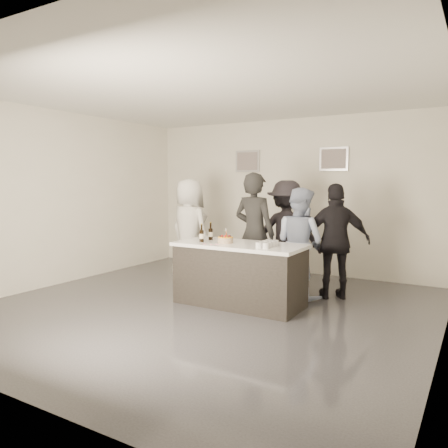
# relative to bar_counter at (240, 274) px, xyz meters

# --- Properties ---
(floor) EXTENTS (6.00, 6.00, 0.00)m
(floor) POSITION_rel_bar_counter_xyz_m (-0.34, -0.36, -0.45)
(floor) COLOR #3D3D42
(floor) RESTS_ON ground
(ceiling) EXTENTS (6.00, 6.00, 0.00)m
(ceiling) POSITION_rel_bar_counter_xyz_m (-0.34, -0.36, 2.55)
(ceiling) COLOR white
(wall_back) EXTENTS (6.00, 0.04, 3.00)m
(wall_back) POSITION_rel_bar_counter_xyz_m (-0.34, 2.64, 1.05)
(wall_back) COLOR silver
(wall_back) RESTS_ON ground
(wall_front) EXTENTS (6.00, 0.04, 3.00)m
(wall_front) POSITION_rel_bar_counter_xyz_m (-0.34, -3.36, 1.05)
(wall_front) COLOR silver
(wall_front) RESTS_ON ground
(wall_left) EXTENTS (0.04, 6.00, 3.00)m
(wall_left) POSITION_rel_bar_counter_xyz_m (-3.34, -0.36, 1.05)
(wall_left) COLOR silver
(wall_left) RESTS_ON ground
(wall_right) EXTENTS (0.04, 6.00, 3.00)m
(wall_right) POSITION_rel_bar_counter_xyz_m (2.66, -0.36, 1.05)
(wall_right) COLOR silver
(wall_right) RESTS_ON ground
(picture_left) EXTENTS (0.54, 0.04, 0.44)m
(picture_left) POSITION_rel_bar_counter_xyz_m (-1.24, 2.61, 1.75)
(picture_left) COLOR #B2B2B7
(picture_left) RESTS_ON wall_back
(picture_right) EXTENTS (0.54, 0.04, 0.44)m
(picture_right) POSITION_rel_bar_counter_xyz_m (0.56, 2.61, 1.75)
(picture_right) COLOR #B2B2B7
(picture_right) RESTS_ON wall_back
(bar_counter) EXTENTS (1.86, 0.86, 0.90)m
(bar_counter) POSITION_rel_bar_counter_xyz_m (0.00, 0.00, 0.00)
(bar_counter) COLOR white
(bar_counter) RESTS_ON ground
(cake) EXTENTS (0.22, 0.22, 0.08)m
(cake) POSITION_rel_bar_counter_xyz_m (-0.20, -0.06, 0.49)
(cake) COLOR #FFA71A
(cake) RESTS_ON bar_counter
(beer_bottle_a) EXTENTS (0.07, 0.07, 0.26)m
(beer_bottle_a) POSITION_rel_bar_counter_xyz_m (-0.56, 0.10, 0.58)
(beer_bottle_a) COLOR black
(beer_bottle_a) RESTS_ON bar_counter
(beer_bottle_b) EXTENTS (0.07, 0.07, 0.26)m
(beer_bottle_b) POSITION_rel_bar_counter_xyz_m (-0.55, -0.15, 0.58)
(beer_bottle_b) COLOR black
(beer_bottle_b) RESTS_ON bar_counter
(tumbler_cluster) EXTENTS (0.19, 0.40, 0.08)m
(tumbler_cluster) POSITION_rel_bar_counter_xyz_m (0.48, -0.11, 0.49)
(tumbler_cluster) COLOR #C58D12
(tumbler_cluster) RESTS_ON bar_counter
(candles) EXTENTS (0.24, 0.08, 0.01)m
(candles) POSITION_rel_bar_counter_xyz_m (-0.33, -0.30, 0.45)
(candles) COLOR pink
(candles) RESTS_ON bar_counter
(person_main_black) EXTENTS (0.74, 0.52, 1.93)m
(person_main_black) POSITION_rel_bar_counter_xyz_m (-0.13, 0.72, 0.51)
(person_main_black) COLOR black
(person_main_black) RESTS_ON ground
(person_main_blue) EXTENTS (1.00, 0.89, 1.69)m
(person_main_blue) POSITION_rel_bar_counter_xyz_m (0.59, 0.85, 0.40)
(person_main_blue) COLOR #98A7C7
(person_main_blue) RESTS_ON ground
(person_guest_left) EXTENTS (1.02, 0.79, 1.84)m
(person_guest_left) POSITION_rel_bar_counter_xyz_m (-1.54, 0.94, 0.47)
(person_guest_left) COLOR silver
(person_guest_left) RESTS_ON ground
(person_guest_right) EXTENTS (1.11, 0.88, 1.76)m
(person_guest_right) POSITION_rel_bar_counter_xyz_m (1.08, 1.08, 0.43)
(person_guest_right) COLOR black
(person_guest_right) RESTS_ON ground
(person_guest_back) EXTENTS (1.32, 1.00, 1.80)m
(person_guest_back) POSITION_rel_bar_counter_xyz_m (0.12, 1.43, 0.45)
(person_guest_back) COLOR black
(person_guest_back) RESTS_ON ground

